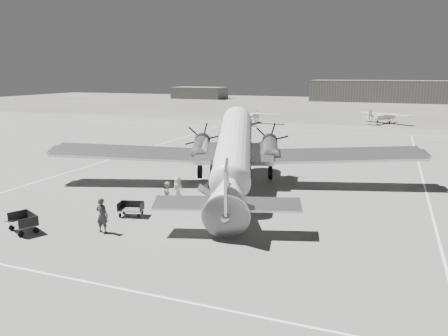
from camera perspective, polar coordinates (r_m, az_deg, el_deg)
ground at (r=30.83m, az=2.92°, el=-4.38°), size 260.00×260.00×0.00m
taxi_line_near at (r=18.95m, az=-10.86°, el=-15.71°), size 60.00×0.15×0.01m
taxi_line_right at (r=29.60m, az=25.73°, el=-6.33°), size 0.15×80.00×0.01m
taxi_line_left at (r=47.57m, az=-14.20°, el=1.22°), size 0.15×60.00×0.01m
taxi_line_horizon at (r=69.27m, az=13.29°, el=4.64°), size 90.00×0.15×0.01m
grass_infield at (r=123.75m, az=16.85°, el=7.68°), size 260.00×90.00×0.01m
hangar_main at (r=148.26m, az=19.64°, el=9.45°), size 42.00×14.00×6.60m
shed_secondary at (r=156.94m, az=-3.21°, el=9.78°), size 18.00×10.00×4.00m
dc3_airliner at (r=32.87m, az=1.25°, el=1.86°), size 35.18×29.12×5.77m
light_plane_left at (r=78.69m, az=3.66°, el=6.57°), size 9.89×8.04×2.04m
light_plane_right at (r=83.47m, az=20.02°, el=6.18°), size 12.55×12.03×2.03m
baggage_cart_near at (r=28.21m, az=-12.05°, el=-5.29°), size 1.81×1.47×0.90m
baggage_cart_far at (r=27.38m, az=-24.74°, el=-6.54°), size 2.25×1.99×1.05m
ground_crew at (r=25.62m, az=-15.64°, el=-5.96°), size 0.75×0.50×2.02m
ramp_agent at (r=29.40m, az=-7.32°, el=-3.48°), size 0.88×1.02×1.79m
passenger at (r=31.13m, az=-6.08°, el=-2.65°), size 0.75×0.94×1.69m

